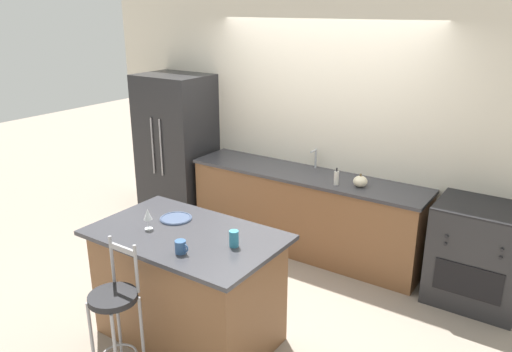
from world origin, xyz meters
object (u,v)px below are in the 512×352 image
at_px(refrigerator, 177,148).
at_px(coffee_mug, 181,247).
at_px(pumpkin_decoration, 360,181).
at_px(soap_bottle, 336,178).
at_px(dinner_plate, 176,218).
at_px(oven_range, 477,254).
at_px(wine_glass, 148,215).
at_px(tumbler_cup, 234,239).
at_px(bar_stool_near, 115,311).

bearing_deg(refrigerator, coffee_mug, -46.92).
height_order(pumpkin_decoration, soap_bottle, soap_bottle).
bearing_deg(dinner_plate, oven_range, 39.75).
bearing_deg(wine_glass, tumbler_cup, 10.46).
distance_m(refrigerator, soap_bottle, 2.26).
distance_m(tumbler_cup, soap_bottle, 1.73).
bearing_deg(wine_glass, pumpkin_decoration, 63.50).
bearing_deg(pumpkin_decoration, tumbler_cup, -97.25).
distance_m(tumbler_cup, pumpkin_decoration, 1.83).
distance_m(refrigerator, bar_stool_near, 3.10).
distance_m(dinner_plate, tumbler_cup, 0.70).
distance_m(coffee_mug, soap_bottle, 2.04).
bearing_deg(tumbler_cup, dinner_plate, 169.78).
bearing_deg(refrigerator, soap_bottle, -2.76).
xyz_separation_m(refrigerator, dinner_plate, (1.56, -1.71, 0.04)).
xyz_separation_m(refrigerator, tumbler_cup, (2.25, -1.84, 0.09)).
xyz_separation_m(tumbler_cup, pumpkin_decoration, (0.23, 1.81, -0.04)).
relative_size(refrigerator, pumpkin_decoration, 12.95).
bearing_deg(dinner_plate, pumpkin_decoration, 61.35).
bearing_deg(refrigerator, wine_glass, -52.62).
distance_m(wine_glass, tumbler_cup, 0.76).
xyz_separation_m(bar_stool_near, soap_bottle, (0.53, 2.44, 0.39)).
height_order(coffee_mug, pumpkin_decoration, pumpkin_decoration).
bearing_deg(coffee_mug, bar_stool_near, -122.43).
distance_m(refrigerator, dinner_plate, 2.31).
bearing_deg(bar_stool_near, soap_bottle, 77.85).
relative_size(wine_glass, pumpkin_decoration, 1.20).
bearing_deg(bar_stool_near, pumpkin_decoration, 73.48).
relative_size(bar_stool_near, pumpkin_decoration, 7.72).
relative_size(bar_stool_near, coffee_mug, 9.66).
bearing_deg(pumpkin_decoration, wine_glass, -116.50).
bearing_deg(oven_range, bar_stool_near, -126.59).
height_order(wine_glass, tumbler_cup, wine_glass).
bearing_deg(pumpkin_decoration, dinner_plate, -118.65).
height_order(refrigerator, oven_range, refrigerator).
xyz_separation_m(refrigerator, bar_stool_near, (1.73, -2.55, -0.33)).
distance_m(bar_stool_near, soap_bottle, 2.53).
height_order(bar_stool_near, soap_bottle, bar_stool_near).
relative_size(bar_stool_near, dinner_plate, 4.12).
xyz_separation_m(dinner_plate, tumbler_cup, (0.69, -0.12, 0.05)).
xyz_separation_m(oven_range, pumpkin_decoration, (-1.16, -0.04, 0.49)).
height_order(oven_range, pumpkin_decoration, pumpkin_decoration).
relative_size(wine_glass, tumbler_cup, 1.38).
xyz_separation_m(pumpkin_decoration, soap_bottle, (-0.22, -0.08, 0.02)).
relative_size(oven_range, coffee_mug, 8.39).
distance_m(bar_stool_near, wine_glass, 0.78).
relative_size(refrigerator, oven_range, 1.93).
bearing_deg(refrigerator, bar_stool_near, -55.84).
distance_m(wine_glass, coffee_mug, 0.52).
bearing_deg(soap_bottle, refrigerator, 177.24).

